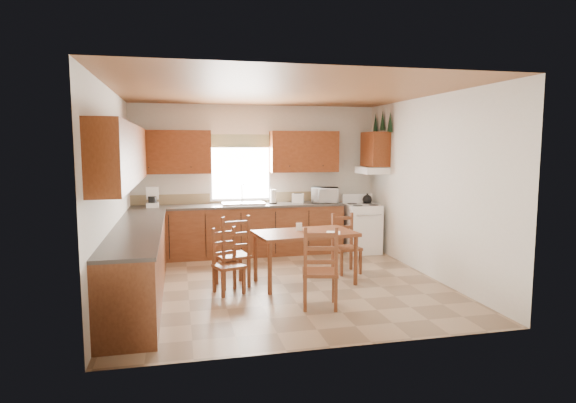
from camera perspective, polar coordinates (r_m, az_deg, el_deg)
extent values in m
plane|color=#90775C|center=(6.97, -0.66, -9.74)|extent=(4.50, 4.50, 0.00)
plane|color=brown|center=(6.73, -0.69, 12.90)|extent=(4.50, 4.50, 0.00)
plane|color=silver|center=(6.62, -20.08, 0.89)|extent=(4.50, 4.50, 0.00)
plane|color=silver|center=(7.52, 16.34, 1.67)|extent=(4.50, 4.50, 0.00)
plane|color=silver|center=(8.92, -3.73, 2.67)|extent=(4.50, 4.50, 0.00)
plane|color=silver|center=(4.56, 5.31, -1.18)|extent=(4.50, 4.50, 0.00)
cube|color=brown|center=(8.69, -5.82, -3.51)|extent=(3.75, 0.60, 0.88)
cube|color=brown|center=(6.59, -17.32, -7.06)|extent=(0.60, 3.60, 0.88)
cube|color=#433D3A|center=(8.62, -5.86, -0.50)|extent=(3.75, 0.63, 0.04)
cube|color=#433D3A|center=(6.50, -17.46, -3.12)|extent=(0.63, 3.60, 0.04)
cube|color=#867652|center=(8.89, -6.09, 0.43)|extent=(3.75, 0.01, 0.18)
cube|color=maroon|center=(8.62, -13.84, 5.71)|extent=(1.41, 0.33, 0.75)
cube|color=maroon|center=(8.92, 1.92, 5.92)|extent=(1.25, 0.33, 0.75)
cube|color=maroon|center=(6.42, -18.96, 5.28)|extent=(0.33, 3.60, 0.75)
cube|color=maroon|center=(8.90, 10.29, 6.11)|extent=(0.33, 0.62, 0.62)
cube|color=white|center=(8.89, 9.94, 3.67)|extent=(0.44, 0.62, 0.12)
cube|color=white|center=(8.84, -5.64, 3.91)|extent=(1.13, 0.02, 1.18)
cube|color=white|center=(8.83, -5.63, 3.91)|extent=(1.05, 0.01, 1.10)
cube|color=#446735|center=(8.80, -5.65, 7.16)|extent=(1.19, 0.01, 0.24)
cube|color=silver|center=(8.62, -5.36, -0.22)|extent=(0.75, 0.45, 0.04)
cone|color=black|center=(8.67, 12.00, 9.23)|extent=(0.22, 0.22, 0.36)
cone|color=black|center=(8.96, 11.14, 9.42)|extent=(0.22, 0.22, 0.36)
cone|color=black|center=(9.26, 10.32, 9.10)|extent=(0.22, 0.22, 0.36)
cube|color=white|center=(9.01, 8.79, -3.22)|extent=(0.61, 0.63, 0.87)
cube|color=white|center=(8.51, -15.78, 0.44)|extent=(0.24, 0.27, 0.33)
cylinder|color=white|center=(8.70, -1.80, 0.58)|extent=(0.13, 0.13, 0.26)
cube|color=white|center=(8.80, 1.18, 0.38)|extent=(0.24, 0.20, 0.17)
imported|color=white|center=(8.91, 4.36, 0.78)|extent=(0.53, 0.44, 0.28)
cube|color=brown|center=(6.93, 2.01, -6.64)|extent=(1.49, 0.97, 0.75)
cube|color=brown|center=(6.81, -6.63, -5.82)|extent=(0.50, 0.49, 1.00)
cube|color=brown|center=(5.91, 3.81, -7.72)|extent=(0.51, 0.49, 1.01)
cube|color=brown|center=(6.50, -7.04, -7.08)|extent=(0.45, 0.44, 0.86)
cube|color=brown|center=(7.51, 6.96, -5.02)|extent=(0.42, 0.41, 0.91)
cube|color=white|center=(6.81, 5.38, -3.69)|extent=(0.27, 0.30, 0.00)
cube|color=white|center=(6.92, 1.32, -3.02)|extent=(0.09, 0.03, 0.12)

